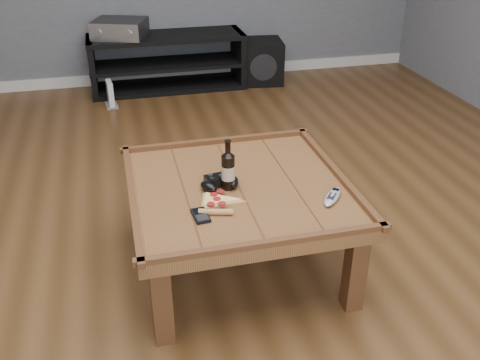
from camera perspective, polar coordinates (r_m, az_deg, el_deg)
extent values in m
plane|color=#462A14|center=(2.72, -0.16, -8.90)|extent=(6.00, 6.00, 0.00)
cube|color=silver|center=(5.36, -7.91, 11.03)|extent=(5.00, 0.02, 0.10)
cube|color=#573819|center=(2.49, -0.17, -1.23)|extent=(1.00, 1.00, 0.06)
cube|color=#462612|center=(2.23, -8.33, -12.85)|extent=(0.08, 0.08, 0.39)
cube|color=#462612|center=(2.41, 12.15, -9.51)|extent=(0.08, 0.08, 0.39)
cube|color=#462612|center=(2.91, -10.21, -2.00)|extent=(0.08, 0.08, 0.39)
cube|color=#462612|center=(3.05, 5.63, -0.09)|extent=(0.08, 0.08, 0.39)
cube|color=#462612|center=(2.89, -2.46, 4.20)|extent=(1.03, 0.03, 0.03)
cube|color=#462612|center=(2.07, 3.03, -6.75)|extent=(1.03, 0.03, 0.03)
cube|color=#462612|center=(2.61, 10.23, 0.88)|extent=(0.03, 1.03, 0.03)
cube|color=#462612|center=(2.41, -11.44, -1.71)|extent=(0.03, 1.03, 0.03)
cube|color=black|center=(5.01, -7.91, 14.90)|extent=(1.40, 0.45, 0.04)
cube|color=black|center=(5.07, -7.72, 12.17)|extent=(1.40, 0.45, 0.03)
cube|color=black|center=(5.14, -7.56, 9.93)|extent=(1.40, 0.45, 0.04)
cube|color=black|center=(5.05, -15.44, 11.54)|extent=(0.05, 0.44, 0.50)
cube|color=black|center=(5.18, -0.18, 12.99)|extent=(0.05, 0.44, 0.50)
cylinder|color=black|center=(2.42, -1.27, 0.83)|extent=(0.06, 0.06, 0.16)
cone|color=black|center=(2.37, -1.30, 2.87)|extent=(0.06, 0.06, 0.03)
cylinder|color=black|center=(2.36, -1.30, 3.50)|extent=(0.02, 0.02, 0.06)
cylinder|color=black|center=(2.35, -1.31, 4.16)|extent=(0.03, 0.03, 0.01)
cylinder|color=#C1AB8B|center=(2.42, -1.27, 0.83)|extent=(0.06, 0.06, 0.07)
cube|color=black|center=(2.47, -2.40, 0.03)|extent=(0.12, 0.09, 0.04)
ellipsoid|color=black|center=(2.42, -3.38, -0.74)|extent=(0.09, 0.11, 0.05)
ellipsoid|color=black|center=(2.46, -0.74, -0.20)|extent=(0.07, 0.11, 0.05)
cylinder|color=black|center=(2.46, -3.18, 0.50)|extent=(0.02, 0.02, 0.01)
cylinder|color=black|center=(2.45, -2.03, 0.45)|extent=(0.02, 0.02, 0.01)
cylinder|color=yellow|center=(2.49, -1.72, 0.85)|extent=(0.01, 0.01, 0.01)
cylinder|color=red|center=(2.48, -1.40, 0.78)|extent=(0.01, 0.01, 0.01)
cylinder|color=#0C33CC|center=(2.47, -1.87, 0.69)|extent=(0.01, 0.01, 0.01)
cylinder|color=#0C9919|center=(2.47, -1.54, 0.63)|extent=(0.01, 0.01, 0.01)
cylinder|color=#B2824D|center=(2.26, -2.61, -3.40)|extent=(0.15, 0.06, 0.03)
cylinder|color=#A3151B|center=(2.30, -3.13, -2.56)|extent=(0.03, 0.03, 0.00)
cylinder|color=#A3151B|center=(2.30, -1.94, -2.51)|extent=(0.03, 0.03, 0.00)
cylinder|color=#A3151B|center=(2.33, -2.48, -2.02)|extent=(0.03, 0.03, 0.00)
cylinder|color=#A3151B|center=(2.37, -2.82, -1.55)|extent=(0.03, 0.03, 0.00)
cylinder|color=#A3151B|center=(2.39, -2.08, -1.23)|extent=(0.03, 0.03, 0.00)
cube|color=black|center=(2.25, -4.22, -3.80)|extent=(0.07, 0.12, 0.01)
cube|color=black|center=(2.27, -4.42, -3.29)|extent=(0.05, 0.05, 0.00)
cube|color=black|center=(2.22, -4.03, -4.00)|extent=(0.05, 0.05, 0.00)
ellipsoid|color=#9FA3AC|center=(2.40, 9.83, -1.76)|extent=(0.15, 0.17, 0.03)
cube|color=black|center=(2.43, 10.18, -1.00)|extent=(0.04, 0.03, 0.00)
cube|color=black|center=(2.38, 9.76, -1.70)|extent=(0.06, 0.06, 0.00)
cube|color=black|center=(4.96, -12.68, 15.50)|extent=(0.53, 0.48, 0.15)
cube|color=#A7AAB0|center=(4.80, -13.32, 14.99)|extent=(0.41, 0.16, 0.15)
cylinder|color=#A7AAB0|center=(4.84, -14.87, 14.91)|extent=(0.06, 0.03, 0.06)
cylinder|color=#A7AAB0|center=(4.75, -11.81, 15.01)|extent=(0.06, 0.03, 0.06)
cube|color=black|center=(5.23, 2.19, 12.54)|extent=(0.44, 0.44, 0.40)
cylinder|color=black|center=(5.04, 2.53, 11.91)|extent=(0.25, 0.04, 0.25)
cube|color=slate|center=(4.78, -13.53, 7.76)|extent=(0.11, 0.18, 0.02)
cube|color=silver|center=(4.75, -13.68, 9.00)|extent=(0.06, 0.16, 0.20)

